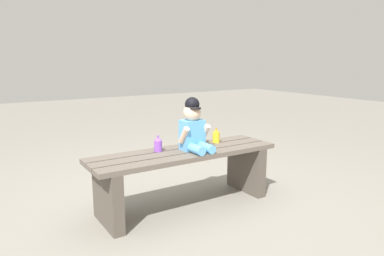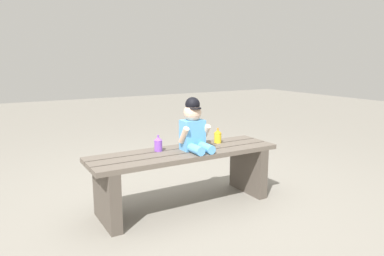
{
  "view_description": "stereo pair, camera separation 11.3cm",
  "coord_description": "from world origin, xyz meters",
  "views": [
    {
      "loc": [
        -1.38,
        -2.26,
        1.14
      ],
      "look_at": [
        0.03,
        -0.05,
        0.63
      ],
      "focal_mm": 33.51,
      "sensor_mm": 36.0,
      "label": 1
    },
    {
      "loc": [
        -1.28,
        -2.31,
        1.14
      ],
      "look_at": [
        0.03,
        -0.05,
        0.63
      ],
      "focal_mm": 33.51,
      "sensor_mm": 36.0,
      "label": 2
    }
  ],
  "objects": [
    {
      "name": "child_figure",
      "position": [
        0.07,
        -0.02,
        0.62
      ],
      "size": [
        0.23,
        0.27,
        0.4
      ],
      "color": "#59A5E5",
      "rests_on": "park_bench"
    },
    {
      "name": "sippy_cup_left",
      "position": [
        -0.18,
        0.09,
        0.51
      ],
      "size": [
        0.06,
        0.06,
        0.12
      ],
      "color": "#8C4CCC",
      "rests_on": "park_bench"
    },
    {
      "name": "ground_plane",
      "position": [
        0.0,
        0.0,
        0.0
      ],
      "size": [
        16.0,
        16.0,
        0.0
      ],
      "primitive_type": "plane",
      "color": "gray"
    },
    {
      "name": "park_bench",
      "position": [
        0.0,
        0.0,
        0.3
      ],
      "size": [
        1.48,
        0.41,
        0.45
      ],
      "color": "#60564C",
      "rests_on": "ground_plane"
    },
    {
      "name": "sippy_cup_right",
      "position": [
        0.36,
        0.09,
        0.51
      ],
      "size": [
        0.06,
        0.06,
        0.12
      ],
      "color": "yellow",
      "rests_on": "park_bench"
    }
  ]
}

